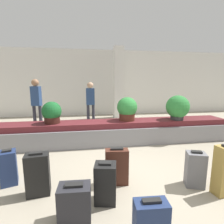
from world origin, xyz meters
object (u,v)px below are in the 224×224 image
Objects in this scene: suitcase_7 at (105,183)px; suitcase_3 at (224,170)px; suitcase_4 at (75,203)px; suitcase_0 at (151,223)px; pillar at (118,83)px; traveler_0 at (91,100)px; suitcase_1 at (38,174)px; suitcase_2 at (195,169)px; potted_plant_0 at (52,113)px; traveler_1 at (36,99)px; potted_plant_2 at (178,108)px; potted_plant_1 at (127,109)px; suitcase_8 at (117,167)px; suitcase_6 at (9,168)px.

suitcase_3 is at bearing 7.86° from suitcase_7.
suitcase_0 is at bearing -25.86° from suitcase_4.
pillar is 1.88m from traveler_0.
suitcase_1 is at bearing -112.90° from pillar.
suitcase_2 is at bearing 17.10° from suitcase_7.
traveler_1 is at bearing 114.51° from potted_plant_0.
traveler_0 is at bearing 88.55° from suitcase_4.
traveler_1 is (-3.68, 4.26, 0.68)m from suitcase_3.
potted_plant_2 is (0.55, 2.38, 0.58)m from suitcase_3.
suitcase_7 reaches higher than suitcase_0.
potted_plant_1 is 2.29m from traveler_0.
potted_plant_0 is at bearing 131.49° from suitcase_3.
potted_plant_2 reaches higher than suitcase_8.
suitcase_4 is at bearing 154.70° from suitcase_0.
traveler_0 is (-0.41, 5.23, 0.74)m from suitcase_0.
suitcase_8 is 0.97× the size of potted_plant_1.
potted_plant_1 is (0.52, 3.13, 0.69)m from suitcase_0.
suitcase_0 reaches higher than suitcase_4.
suitcase_8 is at bearing 50.03° from suitcase_4.
potted_plant_1 is at bearing 67.21° from suitcase_4.
potted_plant_0 reaches higher than suitcase_4.
traveler_0 is at bearing 103.72° from suitcase_3.
potted_plant_0 is 1.96m from traveler_1.
suitcase_7 is (1.52, -0.69, -0.00)m from suitcase_6.
suitcase_6 is at bearing -157.61° from potted_plant_2.
suitcase_0 is at bearing 134.06° from traveler_1.
suitcase_3 is at bearing -102.96° from potted_plant_2.
traveler_1 is at bearing 148.12° from potted_plant_1.
pillar is 3.63m from potted_plant_2.
suitcase_4 is 3.07m from potted_plant_1.
suitcase_1 is 1.07× the size of suitcase_8.
suitcase_3 is (0.29, -0.26, 0.10)m from suitcase_2.
pillar is 4.14m from potted_plant_0.
suitcase_4 is at bearing -75.55° from potted_plant_0.
traveler_1 is at bearing -165.98° from traveler_0.
pillar is at bearing -135.40° from traveler_1.
traveler_0 is (-0.02, 4.50, 0.70)m from suitcase_7.
traveler_0 reaches higher than suitcase_4.
suitcase_1 is 0.97× the size of potted_plant_2.
suitcase_4 is at bearing -91.10° from traveler_0.
potted_plant_2 is (2.08, 1.86, 0.66)m from suitcase_8.
traveler_1 reaches higher than suitcase_8.
potted_plant_2 is 3.24m from traveler_0.
suitcase_6 is at bearing 158.90° from suitcase_3.
potted_plant_0 is at bearing -125.81° from pillar.
suitcase_2 is at bearing 16.03° from suitcase_4.
pillar reaches higher than suitcase_6.
potted_plant_2 is 4.63m from traveler_1.
pillar reaches higher than suitcase_7.
potted_plant_0 reaches higher than suitcase_7.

